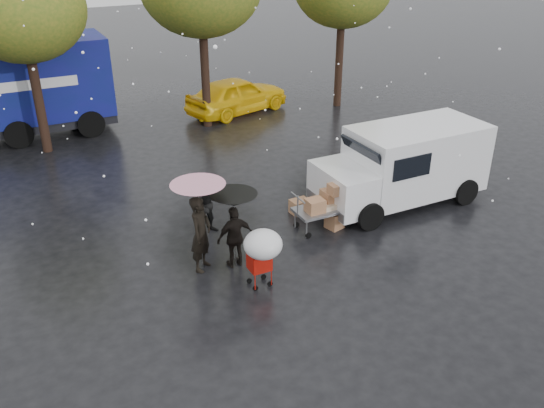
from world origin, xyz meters
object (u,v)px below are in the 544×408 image
yellow_taxi (237,95)px  shopping_cart (262,247)px  person_pink (201,234)px  person_black (235,237)px  vendor_cart (326,203)px  white_van (405,164)px

yellow_taxi → shopping_cart: bearing=143.4°
person_pink → shopping_cart: 1.64m
person_black → vendor_cart: bearing=-171.0°
yellow_taxi → vendor_cart: bearing=153.9°
person_black → person_pink: bearing=-20.8°
person_black → white_van: white_van is taller
person_pink → yellow_taxi: 11.89m
white_van → yellow_taxi: white_van is taller
person_pink → white_van: size_ratio=0.38×
person_black → white_van: (5.65, 0.99, 0.39)m
person_black → yellow_taxi: bearing=-117.6°
vendor_cart → person_black: bearing=-167.4°
shopping_cart → vendor_cart: bearing=33.3°
shopping_cart → yellow_taxi: (4.64, 11.89, -0.31)m
person_pink → shopping_cart: size_ratio=1.26×
vendor_cart → white_van: white_van is taller
person_black → white_van: bearing=-173.7°
person_black → white_van: 5.75m
white_van → yellow_taxi: (-0.86, 9.76, -0.41)m
person_black → shopping_cart: (0.15, -1.14, 0.30)m
shopping_cart → yellow_taxi: bearing=68.7°
person_black → vendor_cart: 2.92m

